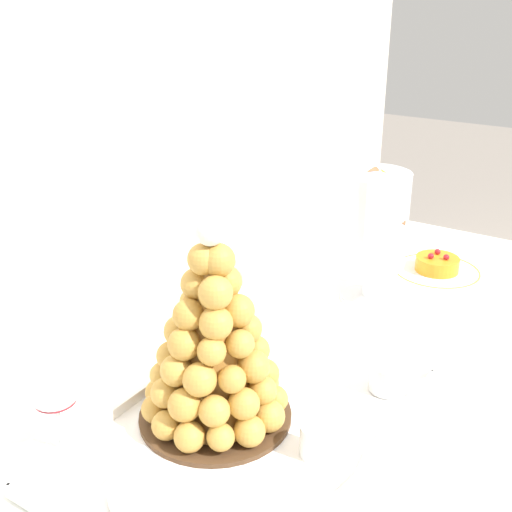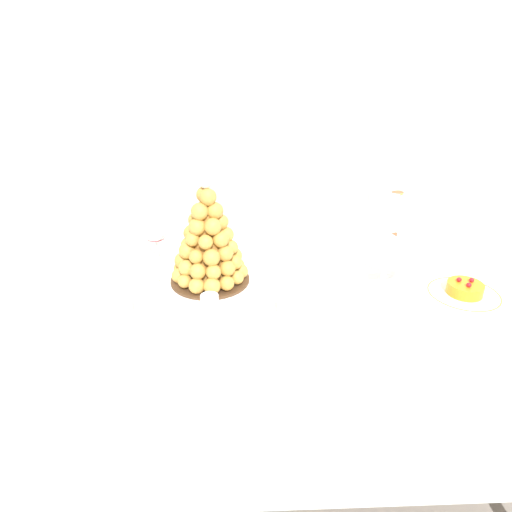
{
  "view_description": "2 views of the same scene",
  "coord_description": "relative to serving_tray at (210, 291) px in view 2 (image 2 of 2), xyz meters",
  "views": [
    {
      "loc": [
        -0.88,
        -0.49,
        1.39
      ],
      "look_at": [
        -0.05,
        0.05,
        0.96
      ],
      "focal_mm": 45.66,
      "sensor_mm": 36.0,
      "label": 1
    },
    {
      "loc": [
        -0.12,
        -1.19,
        1.41
      ],
      "look_at": [
        -0.07,
        0.03,
        0.83
      ],
      "focal_mm": 31.63,
      "sensor_mm": 36.0,
      "label": 2
    }
  ],
  "objects": [
    {
      "name": "creme_brulee_ramekin",
      "position": [
        -0.2,
        0.03,
        0.01
      ],
      "size": [
        0.09,
        0.09,
        0.02
      ],
      "color": "white",
      "rests_on": "serving_tray"
    },
    {
      "name": "croquembouche",
      "position": [
        -0.0,
        0.06,
        0.13
      ],
      "size": [
        0.24,
        0.24,
        0.33
      ],
      "color": "#4C331E",
      "rests_on": "serving_tray"
    },
    {
      "name": "dessert_cup_mid_left",
      "position": [
        0.01,
        -0.12,
        0.03
      ],
      "size": [
        0.05,
        0.05,
        0.05
      ],
      "color": "silver",
      "rests_on": "serving_tray"
    },
    {
      "name": "macaron_goblet",
      "position": [
        0.52,
        0.03,
        0.17
      ],
      "size": [
        0.15,
        0.15,
        0.3
      ],
      "color": "white",
      "rests_on": "buffet_table"
    },
    {
      "name": "buffet_table",
      "position": [
        0.21,
        0.04,
        -0.09
      ],
      "size": [
        1.67,
        0.99,
        0.75
      ],
      "color": "brown",
      "rests_on": "ground_plane"
    },
    {
      "name": "serving_tray",
      "position": [
        0.0,
        0.0,
        0.0
      ],
      "size": [
        0.58,
        0.39,
        0.02
      ],
      "color": "white",
      "rests_on": "buffet_table"
    },
    {
      "name": "dessert_cup_centre",
      "position": [
        0.21,
        -0.14,
        0.03
      ],
      "size": [
        0.06,
        0.06,
        0.05
      ],
      "color": "silver",
      "rests_on": "serving_tray"
    },
    {
      "name": "fruit_tart_plate",
      "position": [
        0.73,
        -0.04,
        0.01
      ],
      "size": [
        0.21,
        0.21,
        0.05
      ],
      "color": "white",
      "rests_on": "buffet_table"
    },
    {
      "name": "wine_glass",
      "position": [
        -0.18,
        0.2,
        0.11
      ],
      "size": [
        0.08,
        0.08,
        0.16
      ],
      "color": "silver",
      "rests_on": "buffet_table"
    },
    {
      "name": "backdrop_wall",
      "position": [
        0.21,
        0.93,
        0.5
      ],
      "size": [
        4.8,
        0.1,
        2.5
      ],
      "primitive_type": "cube",
      "color": "silver",
      "rests_on": "ground_plane"
    },
    {
      "name": "dessert_cup_left",
      "position": [
        -0.22,
        -0.12,
        0.03
      ],
      "size": [
        0.05,
        0.05,
        0.05
      ],
      "color": "silver",
      "rests_on": "serving_tray"
    },
    {
      "name": "ground_plane",
      "position": [
        0.21,
        0.04,
        -0.75
      ],
      "size": [
        12.0,
        12.0,
        0.0
      ],
      "primitive_type": "plane",
      "color": "gray"
    }
  ]
}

